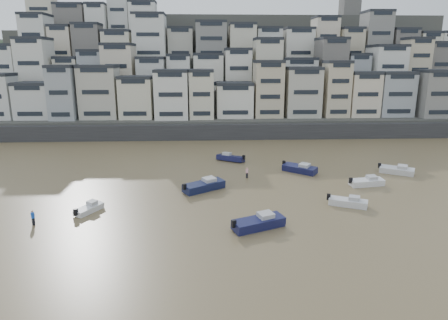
{
  "coord_description": "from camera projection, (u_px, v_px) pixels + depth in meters",
  "views": [
    {
      "loc": [
        4.13,
        -25.3,
        18.24
      ],
      "look_at": [
        6.8,
        30.0,
        4.0
      ],
      "focal_mm": 32.0,
      "sensor_mm": 36.0,
      "label": 1
    }
  ],
  "objects": [
    {
      "name": "harbor_wall",
      "position": [
        231.0,
        131.0,
        91.73
      ],
      "size": [
        140.0,
        3.0,
        3.5
      ],
      "primitive_type": "cube",
      "color": "#38383A",
      "rests_on": "ground"
    },
    {
      "name": "boat_c",
      "position": [
        204.0,
        184.0,
        56.25
      ],
      "size": [
        6.85,
        5.71,
        1.85
      ],
      "primitive_type": null,
      "rotation": [
        0.0,
        0.0,
        0.61
      ],
      "color": "#131A3E",
      "rests_on": "ground"
    },
    {
      "name": "hillside",
      "position": [
        237.0,
        74.0,
        127.69
      ],
      "size": [
        141.04,
        66.0,
        50.0
      ],
      "color": "#4C4C47",
      "rests_on": "ground"
    },
    {
      "name": "person_blue",
      "position": [
        33.0,
        218.0,
        44.62
      ],
      "size": [
        0.44,
        0.44,
        1.74
      ],
      "primitive_type": null,
      "color": "blue",
      "rests_on": "ground"
    },
    {
      "name": "boat_h",
      "position": [
        231.0,
        157.0,
        72.38
      ],
      "size": [
        5.77,
        4.52,
        1.54
      ],
      "primitive_type": null,
      "rotation": [
        0.0,
        0.0,
        2.59
      ],
      "color": "#13143C",
      "rests_on": "ground"
    },
    {
      "name": "boat_a",
      "position": [
        259.0,
        221.0,
        43.7
      ],
      "size": [
        6.85,
        4.63,
        1.79
      ],
      "primitive_type": null,
      "rotation": [
        0.0,
        0.0,
        0.42
      ],
      "color": "#151843",
      "rests_on": "ground"
    },
    {
      "name": "person_pink",
      "position": [
        247.0,
        173.0,
        62.11
      ],
      "size": [
        0.44,
        0.44,
        1.74
      ],
      "primitive_type": null,
      "color": "#F3ACBC",
      "rests_on": "ground"
    },
    {
      "name": "boat_d",
      "position": [
        367.0,
        181.0,
        58.3
      ],
      "size": [
        5.77,
        2.71,
        1.51
      ],
      "primitive_type": null,
      "rotation": [
        0.0,
        0.0,
        0.17
      ],
      "color": "silver",
      "rests_on": "ground"
    },
    {
      "name": "boat_e",
      "position": [
        300.0,
        167.0,
        65.08
      ],
      "size": [
        6.04,
        5.61,
        1.7
      ],
      "primitive_type": null,
      "rotation": [
        0.0,
        0.0,
        -0.71
      ],
      "color": "#14163F",
      "rests_on": "ground"
    },
    {
      "name": "boat_j",
      "position": [
        89.0,
        208.0,
        48.32
      ],
      "size": [
        3.33,
        4.5,
        1.19
      ],
      "primitive_type": null,
      "rotation": [
        0.0,
        0.0,
        1.07
      ],
      "color": "white",
      "rests_on": "ground"
    },
    {
      "name": "boat_g",
      "position": [
        397.0,
        169.0,
        64.26
      ],
      "size": [
        5.79,
        4.59,
        1.55
      ],
      "primitive_type": null,
      "rotation": [
        0.0,
        0.0,
        -0.56
      ],
      "color": "silver",
      "rests_on": "ground"
    },
    {
      "name": "ground",
      "position": [
        150.0,
        318.0,
        28.82
      ],
      "size": [
        400.0,
        400.0,
        0.0
      ],
      "primitive_type": "plane",
      "color": "olive",
      "rests_on": "ground"
    },
    {
      "name": "boat_b",
      "position": [
        348.0,
        201.0,
        50.36
      ],
      "size": [
        5.37,
        3.71,
        1.4
      ],
      "primitive_type": null,
      "rotation": [
        0.0,
        0.0,
        -0.44
      ],
      "color": "silver",
      "rests_on": "ground"
    }
  ]
}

